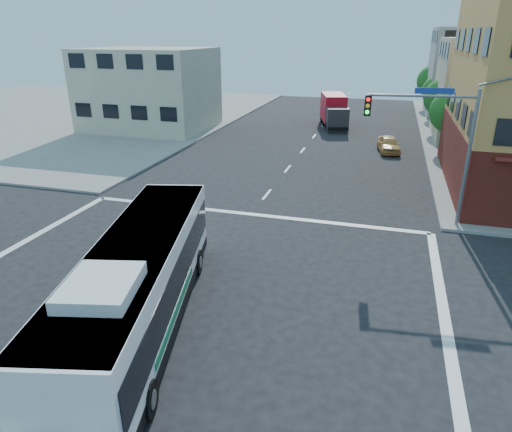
# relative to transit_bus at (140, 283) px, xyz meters

# --- Properties ---
(ground) EXTENTS (120.00, 120.00, 0.00)m
(ground) POSITION_rel_transit_bus_xyz_m (0.48, 1.58, -1.74)
(ground) COLOR black
(ground) RESTS_ON ground
(sidewalk_nw) EXTENTS (50.00, 50.00, 0.15)m
(sidewalk_nw) POSITION_rel_transit_bus_xyz_m (-34.52, 36.58, -1.67)
(sidewalk_nw) COLOR gray
(sidewalk_nw) RESTS_ON ground
(building_east_near) EXTENTS (12.06, 10.06, 9.00)m
(building_east_near) POSITION_rel_transit_bus_xyz_m (17.46, 35.56, 2.76)
(building_east_near) COLOR #C6B497
(building_east_near) RESTS_ON ground
(building_east_far) EXTENTS (12.06, 10.06, 10.00)m
(building_east_far) POSITION_rel_transit_bus_xyz_m (17.45, 49.56, 3.26)
(building_east_far) COLOR gray
(building_east_far) RESTS_ON ground
(building_west) EXTENTS (12.06, 10.06, 8.00)m
(building_west) POSITION_rel_transit_bus_xyz_m (-16.54, 31.56, 2.26)
(building_west) COLOR beige
(building_west) RESTS_ON ground
(signal_mast_ne) EXTENTS (7.91, 1.13, 8.07)m
(signal_mast_ne) POSITION_rel_transit_bus_xyz_m (9.55, 12.20, 3.24)
(signal_mast_ne) COLOR slate
(signal_mast_ne) RESTS_ON ground
(street_tree_a) EXTENTS (3.60, 3.60, 5.53)m
(street_tree_a) POSITION_rel_transit_bus_xyz_m (12.38, 29.50, 1.85)
(street_tree_a) COLOR #332212
(street_tree_a) RESTS_ON ground
(street_tree_b) EXTENTS (3.80, 3.80, 5.79)m
(street_tree_b) POSITION_rel_transit_bus_xyz_m (12.38, 37.50, 2.01)
(street_tree_b) COLOR #332212
(street_tree_b) RESTS_ON ground
(street_tree_c) EXTENTS (3.40, 3.40, 5.29)m
(street_tree_c) POSITION_rel_transit_bus_xyz_m (12.38, 45.50, 1.72)
(street_tree_c) COLOR #332212
(street_tree_c) RESTS_ON ground
(street_tree_d) EXTENTS (4.00, 4.00, 6.03)m
(street_tree_d) POSITION_rel_transit_bus_xyz_m (12.38, 53.50, 2.14)
(street_tree_d) COLOR #332212
(street_tree_d) RESTS_ON ground
(transit_bus) EXTENTS (5.30, 12.29, 3.56)m
(transit_bus) POSITION_rel_transit_bus_xyz_m (0.00, 0.00, 0.00)
(transit_bus) COLOR black
(transit_bus) RESTS_ON ground
(box_truck) EXTENTS (3.91, 7.68, 3.32)m
(box_truck) POSITION_rel_transit_bus_xyz_m (1.63, 37.94, -0.13)
(box_truck) COLOR #2A292F
(box_truck) RESTS_ON ground
(parked_car) EXTENTS (2.21, 4.15, 1.35)m
(parked_car) POSITION_rel_transit_bus_xyz_m (7.53, 28.02, -1.07)
(parked_car) COLOR #DDA454
(parked_car) RESTS_ON ground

